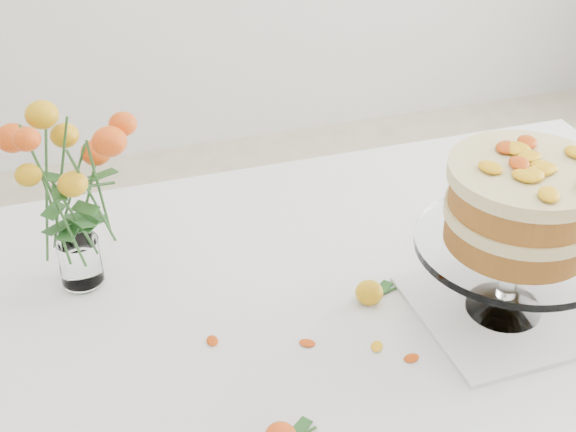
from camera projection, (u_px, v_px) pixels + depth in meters
name	position (u px, v px, depth m)	size (l,w,h in m)	color
table	(353.00, 328.00, 1.40)	(1.43, 0.93, 0.76)	tan
napkin	(502.00, 311.00, 1.31)	(0.27, 0.27, 0.01)	silver
cake_stand	(521.00, 213.00, 1.20)	(0.31, 0.31, 0.28)	white
rose_vase	(65.00, 178.00, 1.26)	(0.26, 0.26, 0.36)	white
loose_rose_near	(369.00, 292.00, 1.32)	(0.08, 0.05, 0.04)	gold
stray_petal_a	(307.00, 343.00, 1.25)	(0.03, 0.02, 0.00)	#FAAF0F
stray_petal_b	(377.00, 347.00, 1.24)	(0.03, 0.02, 0.00)	#FAAF0F
stray_petal_c	(411.00, 358.00, 1.22)	(0.03, 0.02, 0.00)	#FAAF0F
stray_petal_d	(212.00, 341.00, 1.25)	(0.03, 0.02, 0.00)	#FAAF0F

